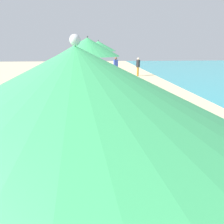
% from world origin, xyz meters
% --- Properties ---
extents(umbrella_second, '(2.10, 2.10, 2.69)m').
position_xyz_m(umbrella_second, '(-0.84, 3.08, 2.37)').
color(umbrella_second, silver).
rests_on(umbrella_second, ground).
extents(umbrella_third, '(2.01, 2.01, 2.54)m').
position_xyz_m(umbrella_third, '(-1.02, 6.00, 2.22)').
color(umbrella_third, olive).
rests_on(umbrella_third, ground).
extents(lounger_third_shoreside, '(1.34, 0.85, 0.47)m').
position_xyz_m(lounger_third_shoreside, '(-0.18, 7.17, 0.24)').
color(lounger_third_shoreside, '#D8593F').
rests_on(lounger_third_shoreside, ground).
extents(lounger_third_inland, '(1.32, 0.63, 0.65)m').
position_xyz_m(lounger_third_inland, '(-0.40, 4.85, 0.33)').
color(lounger_third_inland, white).
rests_on(lounger_third_inland, ground).
extents(umbrella_fourth, '(2.32, 2.32, 2.98)m').
position_xyz_m(umbrella_fourth, '(-0.99, 9.54, 2.60)').
color(umbrella_fourth, '#4C4C51').
rests_on(umbrella_fourth, ground).
extents(lounger_fourth_shoreside, '(1.24, 0.65, 0.56)m').
position_xyz_m(lounger_fourth_shoreside, '(-0.58, 10.50, 0.27)').
color(lounger_fourth_shoreside, white).
rests_on(lounger_fourth_shoreside, ground).
extents(umbrella_fifth, '(1.85, 1.85, 2.94)m').
position_xyz_m(umbrella_fifth, '(-0.55, 12.78, 2.63)').
color(umbrella_fifth, '#4C4C51').
rests_on(umbrella_fifth, ground).
extents(lounger_fifth_shoreside, '(1.33, 0.82, 0.60)m').
position_xyz_m(lounger_fifth_shoreside, '(0.23, 13.88, 0.33)').
color(lounger_fifth_shoreside, yellow).
rests_on(lounger_fifth_shoreside, ground).
extents(umbrella_farthest, '(2.50, 2.50, 2.95)m').
position_xyz_m(umbrella_farthest, '(-1.02, 15.41, 2.62)').
color(umbrella_farthest, silver).
rests_on(umbrella_farthest, ground).
extents(lounger_farthest_shoreside, '(1.64, 0.79, 0.59)m').
position_xyz_m(lounger_farthest_shoreside, '(-0.37, 16.43, 0.32)').
color(lounger_farthest_shoreside, '#4CA572').
rests_on(lounger_farthest_shoreside, ground).
extents(lounger_farthest_inland, '(1.39, 0.87, 0.60)m').
position_xyz_m(lounger_farthest_inland, '(-0.47, 14.12, 0.33)').
color(lounger_farthest_inland, white).
rests_on(lounger_farthest_inland, ground).
extents(person_walking_near, '(0.41, 0.31, 1.69)m').
position_xyz_m(person_walking_near, '(1.13, 20.35, 1.03)').
color(person_walking_near, '#D8334C').
rests_on(person_walking_near, ground).
extents(person_walking_mid, '(0.39, 0.42, 1.65)m').
position_xyz_m(person_walking_mid, '(3.18, 20.34, 1.00)').
color(person_walking_mid, orange).
rests_on(person_walking_mid, ground).
extents(person_walking_far, '(0.42, 0.39, 1.78)m').
position_xyz_m(person_walking_far, '(-3.65, 20.78, 1.10)').
color(person_walking_far, '#334CB2').
rests_on(person_walking_far, ground).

